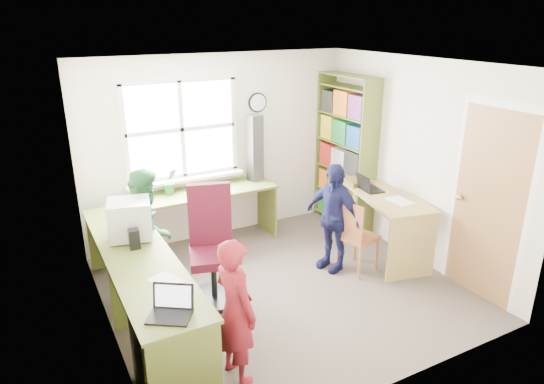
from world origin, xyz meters
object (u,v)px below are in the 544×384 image
(swivel_chair, at_px, (212,252))
(potted_plant, at_px, (170,181))
(laptop_left, at_px, (171,308))
(person_navy, at_px, (333,217))
(wooden_chair, at_px, (355,234))
(crt_monitor, at_px, (130,219))
(laptop_right, at_px, (368,187))
(cd_tower, at_px, (255,148))
(person_green, at_px, (148,228))
(right_desk, at_px, (385,211))
(person_red, at_px, (235,311))
(bookshelf, at_px, (345,156))
(l_desk, at_px, (172,295))

(swivel_chair, bearing_deg, potted_plant, 107.80)
(laptop_left, bearing_deg, person_navy, 60.56)
(wooden_chair, relative_size, laptop_left, 2.19)
(crt_monitor, xyz_separation_m, laptop_right, (2.88, -0.09, -0.11))
(person_navy, bearing_deg, cd_tower, 177.15)
(crt_monitor, bearing_deg, person_green, 67.88)
(right_desk, height_order, person_navy, person_navy)
(laptop_left, relative_size, person_red, 0.32)
(swivel_chair, distance_m, person_navy, 1.47)
(crt_monitor, height_order, person_navy, person_navy)
(swivel_chair, distance_m, person_red, 1.27)
(wooden_chair, bearing_deg, potted_plant, 122.85)
(laptop_left, xyz_separation_m, person_red, (0.51, -0.02, -0.18))
(bookshelf, xyz_separation_m, laptop_right, (-0.23, -0.81, -0.17))
(right_desk, distance_m, laptop_left, 3.25)
(bookshelf, height_order, wooden_chair, bookshelf)
(swivel_chair, height_order, person_green, person_green)
(person_red, bearing_deg, bookshelf, -61.18)
(right_desk, xyz_separation_m, potted_plant, (-2.26, 1.35, 0.34))
(bookshelf, distance_m, cd_tower, 1.29)
(laptop_right, distance_m, person_red, 2.79)
(right_desk, height_order, crt_monitor, crt_monitor)
(wooden_chair, xyz_separation_m, crt_monitor, (-2.38, 0.51, 0.47))
(cd_tower, bearing_deg, swivel_chair, -142.43)
(wooden_chair, height_order, crt_monitor, crt_monitor)
(person_green, bearing_deg, person_red, -151.17)
(crt_monitor, xyz_separation_m, person_red, (0.46, -1.47, -0.32))
(bookshelf, height_order, potted_plant, bookshelf)
(right_desk, bearing_deg, crt_monitor, -173.14)
(laptop_right, bearing_deg, bookshelf, -8.56)
(crt_monitor, relative_size, person_navy, 0.37)
(laptop_left, height_order, person_navy, person_navy)
(swivel_chair, xyz_separation_m, person_navy, (1.47, -0.07, 0.12))
(l_desk, bearing_deg, wooden_chair, 6.14)
(right_desk, xyz_separation_m, wooden_chair, (-0.60, -0.20, -0.10))
(swivel_chair, height_order, laptop_right, swivel_chair)
(bookshelf, distance_m, potted_plant, 2.42)
(crt_monitor, bearing_deg, wooden_chair, 1.77)
(right_desk, distance_m, person_navy, 0.78)
(laptop_right, height_order, person_red, person_red)
(right_desk, height_order, cd_tower, cd_tower)
(swivel_chair, distance_m, person_green, 0.78)
(l_desk, height_order, crt_monitor, crt_monitor)
(l_desk, relative_size, person_navy, 2.29)
(bookshelf, bearing_deg, person_green, -172.42)
(laptop_left, distance_m, person_green, 1.82)
(l_desk, xyz_separation_m, person_navy, (2.05, 0.44, 0.19))
(swivel_chair, height_order, laptop_left, swivel_chair)
(potted_plant, bearing_deg, person_navy, -42.25)
(wooden_chair, xyz_separation_m, potted_plant, (-1.66, 1.55, 0.44))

